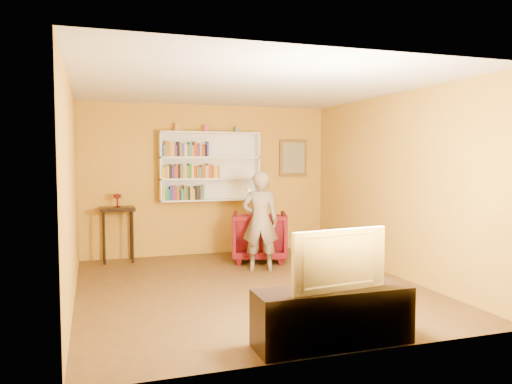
% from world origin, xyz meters
% --- Properties ---
extents(room_shell, '(5.30, 5.80, 2.88)m').
position_xyz_m(room_shell, '(0.00, 0.00, 1.02)').
color(room_shell, '#483117').
rests_on(room_shell, ground).
extents(bookshelf, '(1.80, 0.29, 1.23)m').
position_xyz_m(bookshelf, '(0.00, 2.41, 1.59)').
color(bookshelf, white).
rests_on(bookshelf, room_shell).
extents(books_row_lower, '(0.73, 0.18, 0.26)m').
position_xyz_m(books_row_lower, '(-0.49, 2.30, 1.13)').
color(books_row_lower, gold).
rests_on(books_row_lower, bookshelf).
extents(books_row_middle, '(1.00, 0.19, 0.26)m').
position_xyz_m(books_row_middle, '(-0.36, 2.31, 1.51)').
color(books_row_middle, gold).
rests_on(books_row_middle, bookshelf).
extents(books_row_upper, '(0.82, 0.19, 0.27)m').
position_xyz_m(books_row_upper, '(-0.46, 2.30, 1.89)').
color(books_row_upper, '#2922A0').
rests_on(books_row_upper, bookshelf).
extents(ornament_left, '(0.09, 0.09, 0.12)m').
position_xyz_m(ornament_left, '(-0.58, 2.35, 2.28)').
color(ornament_left, '#AD7231').
rests_on(ornament_left, bookshelf).
extents(ornament_centre, '(0.09, 0.09, 0.12)m').
position_xyz_m(ornament_centre, '(-0.07, 2.35, 2.27)').
color(ornament_centre, '#A13547').
rests_on(ornament_centre, bookshelf).
extents(ornament_right, '(0.07, 0.07, 0.09)m').
position_xyz_m(ornament_right, '(0.49, 2.35, 2.26)').
color(ornament_right, slate).
rests_on(ornament_right, bookshelf).
extents(framed_painting, '(0.55, 0.05, 0.70)m').
position_xyz_m(framed_painting, '(1.65, 2.46, 1.75)').
color(framed_painting, brown).
rests_on(framed_painting, room_shell).
extents(console_table, '(0.57, 0.43, 0.93)m').
position_xyz_m(console_table, '(-1.62, 2.25, 0.77)').
color(console_table, black).
rests_on(console_table, ground).
extents(ruby_lustre, '(0.15, 0.14, 0.23)m').
position_xyz_m(ruby_lustre, '(-1.62, 2.25, 1.09)').
color(ruby_lustre, maroon).
rests_on(ruby_lustre, console_table).
extents(armchair, '(1.13, 1.15, 0.84)m').
position_xyz_m(armchair, '(0.68, 1.59, 0.42)').
color(armchair, '#41040D').
rests_on(armchair, ground).
extents(person, '(0.65, 0.53, 1.55)m').
position_xyz_m(person, '(0.46, 0.89, 0.77)').
color(person, '#6B5D4E').
rests_on(person, ground).
extents(game_remote, '(0.04, 0.15, 0.04)m').
position_xyz_m(game_remote, '(0.19, 0.69, 1.28)').
color(game_remote, silver).
rests_on(game_remote, person).
extents(tv_cabinet, '(1.51, 0.45, 0.54)m').
position_xyz_m(tv_cabinet, '(0.11, -2.25, 0.27)').
color(tv_cabinet, black).
rests_on(tv_cabinet, ground).
extents(television, '(1.00, 0.26, 0.57)m').
position_xyz_m(television, '(0.11, -2.25, 0.82)').
color(television, black).
rests_on(television, tv_cabinet).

